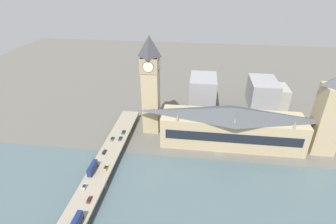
{
  "coord_description": "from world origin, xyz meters",
  "views": [
    {
      "loc": [
        -141.48,
        15.58,
        107.76
      ],
      "look_at": [
        19.07,
        36.23,
        19.49
      ],
      "focal_mm": 28.0,
      "sensor_mm": 36.0,
      "label": 1
    }
  ],
  "objects_px": {
    "parliament_hall": "(231,126)",
    "road_bridge": "(95,181)",
    "car_southbound_mid": "(104,152)",
    "car_southbound_tail": "(112,139)",
    "victoria_tower": "(329,115)",
    "car_northbound_lead": "(106,168)",
    "car_northbound_tail": "(89,200)",
    "car_southbound_extra": "(85,186)",
    "double_decker_bus_mid": "(92,168)",
    "car_southbound_lead": "(124,132)",
    "clock_tower": "(151,83)",
    "car_northbound_mid": "(120,138)",
    "double_decker_bus_lead": "(76,222)"
  },
  "relations": [
    {
      "from": "car_southbound_mid",
      "to": "clock_tower",
      "type": "bearing_deg",
      "value": -30.57
    },
    {
      "from": "victoria_tower",
      "to": "car_northbound_mid",
      "type": "distance_m",
      "value": 136.31
    },
    {
      "from": "car_northbound_mid",
      "to": "car_southbound_lead",
      "type": "bearing_deg",
      "value": -0.16
    },
    {
      "from": "parliament_hall",
      "to": "road_bridge",
      "type": "distance_m",
      "value": 94.46
    },
    {
      "from": "victoria_tower",
      "to": "car_northbound_lead",
      "type": "xyz_separation_m",
      "value": [
        -43.41,
        133.82,
        -20.6
      ]
    },
    {
      "from": "car_northbound_tail",
      "to": "double_decker_bus_lead",
      "type": "bearing_deg",
      "value": -178.75
    },
    {
      "from": "parliament_hall",
      "to": "road_bridge",
      "type": "bearing_deg",
      "value": 124.11
    },
    {
      "from": "road_bridge",
      "to": "car_northbound_mid",
      "type": "height_order",
      "value": "car_northbound_mid"
    },
    {
      "from": "clock_tower",
      "to": "car_southbound_tail",
      "type": "height_order",
      "value": "clock_tower"
    },
    {
      "from": "clock_tower",
      "to": "double_decker_bus_lead",
      "type": "distance_m",
      "value": 99.83
    },
    {
      "from": "car_southbound_mid",
      "to": "car_southbound_tail",
      "type": "height_order",
      "value": "car_southbound_tail"
    },
    {
      "from": "parliament_hall",
      "to": "car_northbound_tail",
      "type": "relative_size",
      "value": 20.57
    },
    {
      "from": "victoria_tower",
      "to": "double_decker_bus_mid",
      "type": "height_order",
      "value": "victoria_tower"
    },
    {
      "from": "parliament_hall",
      "to": "double_decker_bus_mid",
      "type": "xyz_separation_m",
      "value": [
        -46.54,
        81.38,
        -5.85
      ]
    },
    {
      "from": "car_northbound_mid",
      "to": "car_southbound_mid",
      "type": "bearing_deg",
      "value": 160.25
    },
    {
      "from": "double_decker_bus_mid",
      "to": "car_southbound_mid",
      "type": "relative_size",
      "value": 2.43
    },
    {
      "from": "car_southbound_lead",
      "to": "car_southbound_extra",
      "type": "xyz_separation_m",
      "value": [
        -54.33,
        5.99,
        -0.06
      ]
    },
    {
      "from": "parliament_hall",
      "to": "car_southbound_lead",
      "type": "xyz_separation_m",
      "value": [
        -5.03,
        74.96,
        -7.73
      ]
    },
    {
      "from": "car_northbound_mid",
      "to": "car_southbound_mid",
      "type": "xyz_separation_m",
      "value": [
        -16.02,
        5.75,
        -0.02
      ]
    },
    {
      "from": "double_decker_bus_lead",
      "to": "car_southbound_lead",
      "type": "height_order",
      "value": "double_decker_bus_lead"
    },
    {
      "from": "road_bridge",
      "to": "car_southbound_mid",
      "type": "distance_m",
      "value": 24.03
    },
    {
      "from": "double_decker_bus_lead",
      "to": "double_decker_bus_mid",
      "type": "relative_size",
      "value": 0.96
    },
    {
      "from": "car_southbound_lead",
      "to": "car_southbound_tail",
      "type": "relative_size",
      "value": 1.01
    },
    {
      "from": "clock_tower",
      "to": "car_northbound_tail",
      "type": "bearing_deg",
      "value": 167.36
    },
    {
      "from": "victoria_tower",
      "to": "car_southbound_extra",
      "type": "bearing_deg",
      "value": 112.98
    },
    {
      "from": "clock_tower",
      "to": "car_northbound_lead",
      "type": "distance_m",
      "value": 65.26
    },
    {
      "from": "car_southbound_lead",
      "to": "car_northbound_lead",
      "type": "bearing_deg",
      "value": -179.58
    },
    {
      "from": "car_southbound_tail",
      "to": "car_southbound_extra",
      "type": "height_order",
      "value": "car_southbound_tail"
    },
    {
      "from": "victoria_tower",
      "to": "double_decker_bus_lead",
      "type": "relative_size",
      "value": 5.47
    },
    {
      "from": "car_northbound_tail",
      "to": "car_southbound_mid",
      "type": "height_order",
      "value": "car_northbound_tail"
    },
    {
      "from": "car_southbound_lead",
      "to": "victoria_tower",
      "type": "bearing_deg",
      "value": -87.83
    },
    {
      "from": "car_southbound_lead",
      "to": "car_southbound_extra",
      "type": "distance_m",
      "value": 54.66
    },
    {
      "from": "road_bridge",
      "to": "car_southbound_tail",
      "type": "distance_m",
      "value": 38.79
    },
    {
      "from": "car_southbound_extra",
      "to": "car_northbound_lead",
      "type": "bearing_deg",
      "value": -21.4
    },
    {
      "from": "clock_tower",
      "to": "double_decker_bus_lead",
      "type": "height_order",
      "value": "clock_tower"
    },
    {
      "from": "parliament_hall",
      "to": "victoria_tower",
      "type": "height_order",
      "value": "victoria_tower"
    },
    {
      "from": "clock_tower",
      "to": "car_northbound_mid",
      "type": "bearing_deg",
      "value": 143.2
    },
    {
      "from": "road_bridge",
      "to": "victoria_tower",
      "type": "bearing_deg",
      "value": -68.93
    },
    {
      "from": "double_decker_bus_lead",
      "to": "car_southbound_mid",
      "type": "bearing_deg",
      "value": 6.5
    },
    {
      "from": "victoria_tower",
      "to": "car_southbound_lead",
      "type": "height_order",
      "value": "victoria_tower"
    },
    {
      "from": "victoria_tower",
      "to": "double_decker_bus_lead",
      "type": "xyz_separation_m",
      "value": [
        -82.92,
        133.72,
        -18.62
      ]
    },
    {
      "from": "clock_tower",
      "to": "car_southbound_tail",
      "type": "relative_size",
      "value": 15.11
    },
    {
      "from": "double_decker_bus_lead",
      "to": "car_southbound_tail",
      "type": "relative_size",
      "value": 2.23
    },
    {
      "from": "car_northbound_lead",
      "to": "car_northbound_tail",
      "type": "distance_m",
      "value": 24.32
    },
    {
      "from": "parliament_hall",
      "to": "car_southbound_extra",
      "type": "height_order",
      "value": "parliament_hall"
    },
    {
      "from": "road_bridge",
      "to": "car_northbound_lead",
      "type": "distance_m",
      "value": 10.01
    },
    {
      "from": "double_decker_bus_mid",
      "to": "car_southbound_extra",
      "type": "distance_m",
      "value": 12.97
    },
    {
      "from": "victoria_tower",
      "to": "car_northbound_lead",
      "type": "bearing_deg",
      "value": 107.97
    },
    {
      "from": "double_decker_bus_lead",
      "to": "car_northbound_lead",
      "type": "distance_m",
      "value": 39.56
    },
    {
      "from": "car_northbound_tail",
      "to": "car_southbound_extra",
      "type": "height_order",
      "value": "car_southbound_extra"
    }
  ]
}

